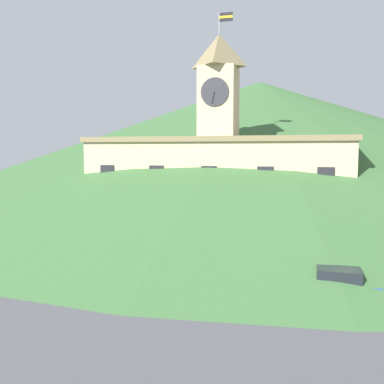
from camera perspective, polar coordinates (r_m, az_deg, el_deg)
ground_plane at (r=35.17m, az=-2.81°, el=-10.65°), size 160.00×160.00×0.00m
civic_building at (r=51.47m, az=3.51°, el=1.82°), size 31.05×10.25×25.78m
banner_fence at (r=44.91m, az=1.48°, el=-5.72°), size 28.44×0.12×2.11m
hillside_backdrop at (r=91.86m, az=8.87°, el=6.83°), size 137.27×137.27×24.14m
street_lamp_far_right at (r=49.41m, az=-11.31°, el=-1.84°), size 1.26×0.36×4.90m
street_lamp_center at (r=45.60m, az=0.92°, el=-2.28°), size 1.26×0.36×4.98m
street_lamp_far_left at (r=44.15m, az=14.94°, el=-2.54°), size 1.26×0.36×5.19m
car_gray_pickup at (r=34.90m, az=2.61°, el=-9.40°), size 5.48×2.81×1.75m
car_black_suv at (r=39.90m, az=-14.77°, el=-7.65°), size 5.06×2.72×1.80m
car_green_wagon at (r=41.28m, az=-2.95°, el=-7.20°), size 4.77×2.52×1.55m
car_blue_van at (r=30.28m, az=18.93°, el=-11.72°), size 5.10×2.37×2.10m
pedestrian at (r=40.20m, az=7.29°, el=-7.25°), size 0.39×0.42×1.73m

